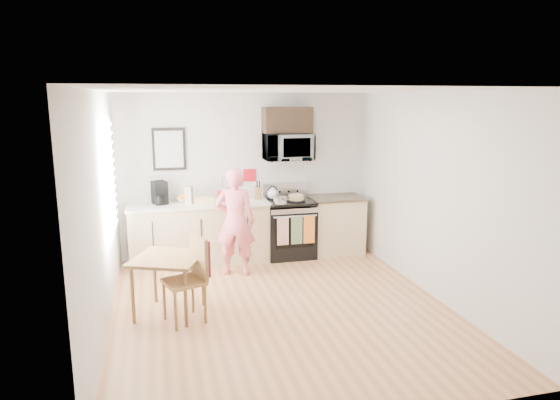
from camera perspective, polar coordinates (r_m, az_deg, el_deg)
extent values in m
plane|color=#9F653D|center=(6.23, 0.16, -12.23)|extent=(4.60, 4.60, 0.00)
cube|color=beige|center=(8.05, -3.86, 2.85)|extent=(4.00, 0.04, 2.60)
cube|color=beige|center=(3.72, 8.96, -7.63)|extent=(4.00, 0.04, 2.60)
cube|color=beige|center=(5.69, -19.74, -1.46)|extent=(0.04, 4.60, 2.60)
cube|color=beige|center=(6.60, 17.24, 0.43)|extent=(0.04, 4.60, 2.60)
cube|color=white|center=(5.71, 0.18, 12.41)|extent=(4.00, 4.60, 0.04)
cube|color=white|center=(6.43, -19.06, 2.29)|extent=(0.02, 1.40, 1.50)
cube|color=white|center=(6.43, -18.97, 2.29)|extent=(0.01, 1.30, 1.40)
cube|color=tan|center=(7.83, -9.16, -3.88)|extent=(2.10, 0.60, 0.90)
cube|color=#EFE6CD|center=(7.72, -9.27, -0.52)|extent=(2.14, 0.64, 0.04)
cube|color=tan|center=(8.31, 6.37, -2.91)|extent=(0.84, 0.60, 0.90)
cube|color=black|center=(8.20, 6.44, 0.27)|extent=(0.88, 0.64, 0.04)
cube|color=black|center=(8.06, 1.07, -3.75)|extent=(0.76, 0.65, 0.77)
cube|color=black|center=(7.75, 1.67, -3.90)|extent=(0.61, 0.02, 0.45)
cube|color=#B4B4B9|center=(7.67, 1.69, -1.52)|extent=(0.74, 0.02, 0.14)
cylinder|color=#B4B4B9|center=(7.64, 1.78, -1.89)|extent=(0.68, 0.02, 0.02)
cube|color=black|center=(7.94, 1.08, -0.18)|extent=(0.76, 0.65, 0.04)
cube|color=#B4B4B9|center=(8.18, 0.58, 1.16)|extent=(0.76, 0.08, 0.24)
cube|color=silver|center=(7.64, 0.33, -3.59)|extent=(0.18, 0.02, 0.44)
cube|color=#57764F|center=(7.69, 1.92, -3.48)|extent=(0.18, 0.02, 0.44)
cube|color=orange|center=(7.75, 3.35, -3.38)|extent=(0.18, 0.02, 0.44)
imported|color=#B4B4B9|center=(7.91, 0.90, 6.08)|extent=(0.76, 0.51, 0.42)
cube|color=black|center=(7.93, 0.83, 9.14)|extent=(0.76, 0.35, 0.40)
cube|color=black|center=(7.85, -12.57, 5.69)|extent=(0.50, 0.03, 0.65)
cube|color=#AAAEA4|center=(7.83, -12.56, 5.68)|extent=(0.42, 0.01, 0.56)
cube|color=red|center=(8.04, -3.49, 2.85)|extent=(0.20, 0.02, 0.20)
imported|color=#D33A56|center=(7.16, -5.14, -2.47)|extent=(0.66, 0.54, 1.57)
cube|color=brown|center=(5.98, -12.69, -6.51)|extent=(0.75, 0.75, 0.04)
cylinder|color=brown|center=(5.96, -16.48, -10.42)|extent=(0.04, 0.04, 0.67)
cylinder|color=brown|center=(5.73, -10.74, -11.04)|extent=(0.04, 0.04, 0.67)
cylinder|color=brown|center=(6.48, -14.12, -8.46)|extent=(0.04, 0.04, 0.67)
cylinder|color=brown|center=(6.27, -8.82, -8.93)|extent=(0.04, 0.04, 0.67)
cube|color=brown|center=(5.82, -10.94, -9.17)|extent=(0.53, 0.53, 0.04)
cube|color=brown|center=(5.80, -9.23, -6.45)|extent=(0.17, 0.41, 0.50)
cube|color=#510D14|center=(5.81, -9.00, -6.32)|extent=(0.18, 0.37, 0.41)
cylinder|color=brown|center=(5.70, -11.84, -12.36)|extent=(0.03, 0.03, 0.46)
cylinder|color=brown|center=(5.82, -8.54, -11.71)|extent=(0.03, 0.03, 0.46)
cylinder|color=brown|center=(6.01, -13.08, -11.14)|extent=(0.03, 0.03, 0.46)
cylinder|color=brown|center=(6.12, -9.93, -10.57)|extent=(0.03, 0.03, 0.46)
cube|color=brown|center=(7.93, -2.51, 0.82)|extent=(0.10, 0.13, 0.20)
cylinder|color=red|center=(7.89, -6.68, 0.54)|extent=(0.13, 0.13, 0.16)
imported|color=white|center=(7.88, -10.97, 0.03)|extent=(0.29, 0.29, 0.06)
cube|color=tan|center=(7.67, -10.38, 0.56)|extent=(0.14, 0.14, 0.27)
cube|color=black|center=(7.77, -13.61, 0.83)|extent=(0.26, 0.29, 0.35)
cylinder|color=black|center=(7.68, -13.57, 0.05)|extent=(0.13, 0.13, 0.13)
cube|color=tan|center=(7.62, -8.67, -0.11)|extent=(0.29, 0.15, 0.10)
cylinder|color=black|center=(7.88, 1.86, -0.03)|extent=(0.30, 0.30, 0.02)
cylinder|color=tan|center=(7.87, 1.86, 0.33)|extent=(0.24, 0.24, 0.08)
sphere|color=white|center=(7.98, -0.85, 0.71)|extent=(0.18, 0.18, 0.18)
cone|color=white|center=(7.96, -0.85, 1.36)|extent=(0.06, 0.06, 0.06)
torus|color=black|center=(7.97, -0.85, 1.10)|extent=(0.16, 0.02, 0.16)
cylinder|color=#B4B4B9|center=(7.67, 0.03, 0.00)|extent=(0.21, 0.21, 0.11)
cylinder|color=black|center=(7.51, 0.35, 0.08)|extent=(0.03, 0.19, 0.02)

